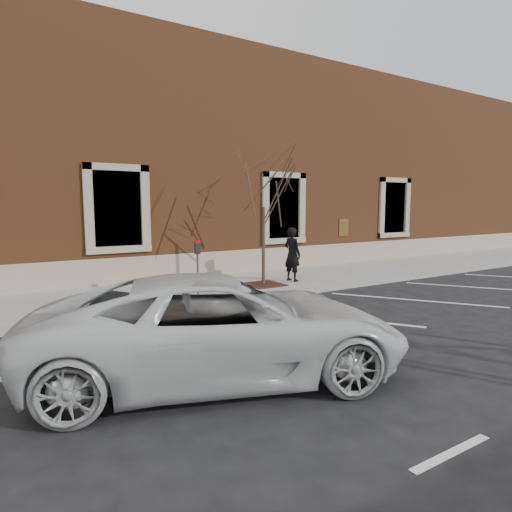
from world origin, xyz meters
TOP-DOWN VIEW (x-y plane):
  - ground at (0.00, 0.00)m, footprint 120.00×120.00m
  - sidewalk_near at (0.00, 1.75)m, footprint 40.00×3.50m
  - curb_near at (0.00, -0.05)m, footprint 40.00×0.12m
  - parking_stripes at (0.00, -2.20)m, footprint 28.00×4.40m
  - building_civic at (0.00, 7.74)m, footprint 40.00×8.62m
  - man at (1.69, 1.19)m, footprint 0.51×0.68m
  - parking_meter at (-1.73, 0.68)m, footprint 0.13×0.10m
  - tree_grate at (0.57, 1.09)m, footprint 1.08×1.08m
  - sapling at (0.57, 1.09)m, footprint 2.51×2.51m
  - white_truck at (-3.45, -3.99)m, footprint 5.90×4.10m

SIDE VIEW (x-z plane):
  - ground at x=0.00m, z-range 0.00..0.00m
  - parking_stripes at x=0.00m, z-range 0.00..0.01m
  - sidewalk_near at x=0.00m, z-range 0.00..0.15m
  - curb_near at x=0.00m, z-range 0.00..0.15m
  - tree_grate at x=0.57m, z-range 0.15..0.18m
  - white_truck at x=-3.45m, z-range 0.00..1.50m
  - man at x=1.69m, z-range 0.15..1.83m
  - parking_meter at x=-1.73m, z-range 0.43..1.89m
  - sapling at x=0.57m, z-range 0.98..5.16m
  - building_civic at x=0.00m, z-range 0.00..8.00m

